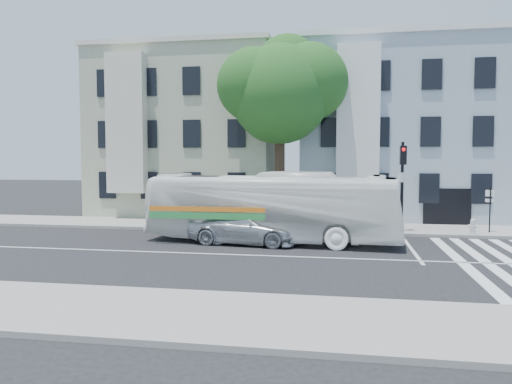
% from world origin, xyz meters
% --- Properties ---
extents(ground, '(120.00, 120.00, 0.00)m').
position_xyz_m(ground, '(0.00, 0.00, 0.00)').
color(ground, black).
rests_on(ground, ground).
extents(sidewalk_far, '(80.00, 4.00, 0.15)m').
position_xyz_m(sidewalk_far, '(0.00, 8.00, 0.07)').
color(sidewalk_far, gray).
rests_on(sidewalk_far, ground).
extents(sidewalk_near, '(80.00, 4.00, 0.15)m').
position_xyz_m(sidewalk_near, '(0.00, -8.00, 0.07)').
color(sidewalk_near, gray).
rests_on(sidewalk_near, ground).
extents(building_left, '(12.00, 10.00, 11.00)m').
position_xyz_m(building_left, '(-7.00, 15.00, 5.50)').
color(building_left, '#A1AA8F').
rests_on(building_left, ground).
extents(building_right, '(12.00, 10.00, 11.00)m').
position_xyz_m(building_right, '(7.00, 15.00, 5.50)').
color(building_right, '#9FABBD').
rests_on(building_right, ground).
extents(street_tree, '(7.30, 5.90, 11.10)m').
position_xyz_m(street_tree, '(0.06, 8.74, 7.83)').
color(street_tree, '#2D2116').
rests_on(street_tree, ground).
extents(bus, '(3.86, 12.01, 3.29)m').
position_xyz_m(bus, '(0.33, 3.20, 1.64)').
color(bus, white).
rests_on(bus, ground).
extents(sedan, '(2.68, 5.38, 1.50)m').
position_xyz_m(sedan, '(-0.91, 2.60, 0.75)').
color(sedan, silver).
rests_on(sedan, ground).
extents(hedge, '(8.48, 2.67, 0.70)m').
position_xyz_m(hedge, '(-2.13, 6.80, 0.50)').
color(hedge, '#1C571D').
rests_on(hedge, sidewalk_far).
extents(traffic_signal, '(0.50, 0.55, 4.75)m').
position_xyz_m(traffic_signal, '(6.55, 6.73, 3.07)').
color(traffic_signal, black).
rests_on(traffic_signal, ground).
extents(fire_hydrant, '(0.45, 0.26, 0.80)m').
position_xyz_m(fire_hydrant, '(9.91, 6.30, 0.56)').
color(fire_hydrant, '#BBBBB7').
rests_on(fire_hydrant, sidewalk_far).
extents(far_sign_pole, '(0.40, 0.23, 2.31)m').
position_xyz_m(far_sign_pole, '(10.92, 7.23, 1.63)').
color(far_sign_pole, black).
rests_on(far_sign_pole, sidewalk_far).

